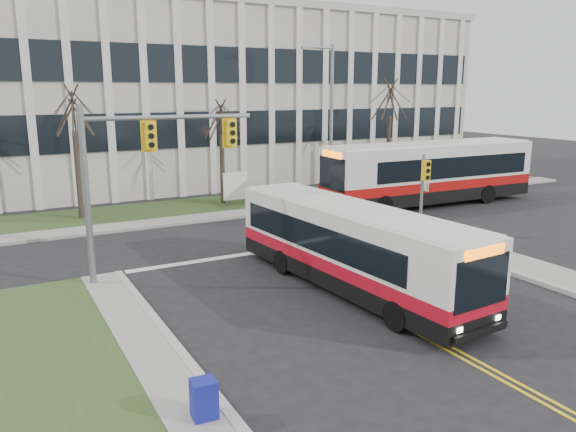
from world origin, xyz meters
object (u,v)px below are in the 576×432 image
at_px(directory_sign, 235,186).
at_px(bus_cross, 429,174).
at_px(bus_main, 351,249).
at_px(newspaper_box_blue, 204,402).
at_px(streetlight, 329,115).

height_order(directory_sign, bus_cross, bus_cross).
bearing_deg(bus_cross, directory_sign, -114.37).
bearing_deg(bus_main, newspaper_box_blue, -148.38).
relative_size(directory_sign, bus_main, 0.19).
height_order(bus_cross, newspaper_box_blue, bus_cross).
xyz_separation_m(streetlight, bus_main, (-7.71, -13.49, -3.78)).
height_order(streetlight, newspaper_box_blue, streetlight).
distance_m(directory_sign, newspaper_box_blue, 21.96).
bearing_deg(directory_sign, newspaper_box_blue, -115.07).
bearing_deg(directory_sign, streetlight, -13.23).
bearing_deg(bus_cross, bus_main, -50.07).
distance_m(directory_sign, bus_main, 14.95).
height_order(bus_main, newspaper_box_blue, bus_main).
relative_size(streetlight, bus_main, 0.87).
distance_m(streetlight, directory_sign, 6.96).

